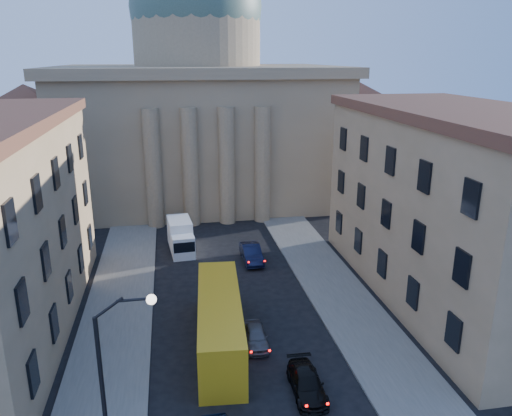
{
  "coord_description": "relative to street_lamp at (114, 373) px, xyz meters",
  "views": [
    {
      "loc": [
        -4.15,
        -10.99,
        18.2
      ],
      "look_at": [
        1.33,
        20.25,
        8.51
      ],
      "focal_mm": 35.0,
      "sensor_mm": 36.0,
      "label": 1
    }
  ],
  "objects": [
    {
      "name": "street_lamp",
      "position": [
        0.0,
        0.0,
        0.0
      ],
      "size": [
        2.62,
        0.44,
        8.83
      ],
      "color": "black",
      "rests_on": "ground"
    },
    {
      "name": "car_right_mid",
      "position": [
        9.75,
        4.03,
        -4.67
      ],
      "size": [
        1.82,
        4.28,
        1.23
      ],
      "primitive_type": "imported",
      "rotation": [
        0.0,
        0.0,
        -0.02
      ],
      "color": "black",
      "rests_on": "ground"
    },
    {
      "name": "sidewalk_left",
      "position": [
        -1.53,
        10.0,
        -5.21
      ],
      "size": [
        5.0,
        60.0,
        0.15
      ],
      "primitive_type": "cube",
      "color": "#5D5B55",
      "rests_on": "ground"
    },
    {
      "name": "city_bus",
      "position": [
        5.46,
        9.72,
        -3.48
      ],
      "size": [
        3.58,
        12.08,
        3.36
      ],
      "rotation": [
        0.0,
        0.0,
        -0.07
      ],
      "color": "gold",
      "rests_on": "ground"
    },
    {
      "name": "building_right",
      "position": [
        23.97,
        14.0,
        2.14
      ],
      "size": [
        11.6,
        26.6,
        14.7
      ],
      "color": "tan",
      "rests_on": "ground"
    },
    {
      "name": "sidewalk_right",
      "position": [
        15.47,
        10.0,
        -5.21
      ],
      "size": [
        5.0,
        60.0,
        0.15
      ],
      "primitive_type": "cube",
      "color": "#5D5B55",
      "rests_on": "ground"
    },
    {
      "name": "church",
      "position": [
        6.97,
        47.47,
        6.59
      ],
      "size": [
        68.02,
        28.76,
        36.6
      ],
      "color": "#877253",
      "rests_on": "ground"
    },
    {
      "name": "box_truck",
      "position": [
        3.46,
        26.96,
        -3.89
      ],
      "size": [
        2.56,
        5.53,
        2.95
      ],
      "rotation": [
        0.0,
        0.0,
        0.09
      ],
      "color": "white",
      "rests_on": "ground"
    },
    {
      "name": "car_right_far",
      "position": [
        7.77,
        9.36,
        -4.67
      ],
      "size": [
        1.61,
        3.69,
        1.24
      ],
      "primitive_type": "imported",
      "rotation": [
        0.0,
        0.0,
        -0.04
      ],
      "color": "#545459",
      "rests_on": "ground"
    },
    {
      "name": "car_right_distant",
      "position": [
        9.77,
        23.15,
        -4.51
      ],
      "size": [
        1.69,
        4.72,
        1.55
      ],
      "primitive_type": "imported",
      "rotation": [
        0.0,
        0.0,
        0.01
      ],
      "color": "black",
      "rests_on": "ground"
    }
  ]
}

